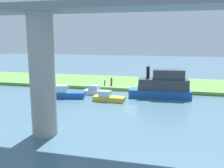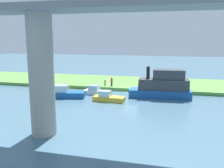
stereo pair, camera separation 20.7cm
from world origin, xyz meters
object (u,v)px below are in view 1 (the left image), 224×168
object	(u,v)px
person_on_bank	(111,81)
houseboat_blue	(162,86)
bridge_pylon	(42,76)
mooring_post	(105,83)
skiff_small	(97,91)
motorboat_red	(64,93)
pontoon_yellow	(108,97)
motorboat_white	(51,87)

from	to	relation	value
person_on_bank	houseboat_blue	xyz separation A→B (m)	(-8.12, 4.09, 0.36)
bridge_pylon	person_on_bank	distance (m)	20.42
mooring_post	skiff_small	size ratio (longest dim) A/B	0.21
mooring_post	houseboat_blue	bearing A→B (deg)	156.58
bridge_pylon	skiff_small	size ratio (longest dim) A/B	2.40
skiff_small	bridge_pylon	bearing A→B (deg)	91.27
person_on_bank	motorboat_red	xyz separation A→B (m)	(4.68, 7.48, -0.59)
skiff_small	houseboat_blue	bearing A→B (deg)	-176.65
mooring_post	houseboat_blue	distance (m)	10.03
bridge_pylon	pontoon_yellow	world-z (taller)	bridge_pylon
motorboat_red	skiff_small	bearing A→B (deg)	-142.06
bridge_pylon	houseboat_blue	bearing A→B (deg)	-118.86
skiff_small	mooring_post	bearing A→B (deg)	-89.49
motorboat_red	houseboat_blue	bearing A→B (deg)	-165.17
mooring_post	houseboat_blue	world-z (taller)	houseboat_blue
pontoon_yellow	motorboat_white	xyz separation A→B (m)	(10.10, -3.94, 0.11)
mooring_post	motorboat_white	distance (m)	8.43
mooring_post	pontoon_yellow	world-z (taller)	mooring_post
bridge_pylon	mooring_post	world-z (taller)	bridge_pylon
person_on_bank	houseboat_blue	distance (m)	9.10
bridge_pylon	mooring_post	size ratio (longest dim) A/B	11.52
houseboat_blue	motorboat_red	size ratio (longest dim) A/B	1.56
motorboat_red	motorboat_white	bearing A→B (deg)	-42.25
skiff_small	pontoon_yellow	bearing A→B (deg)	128.03
skiff_small	pontoon_yellow	distance (m)	4.18
bridge_pylon	pontoon_yellow	xyz separation A→B (m)	(-2.23, -12.14, -4.49)
houseboat_blue	pontoon_yellow	size ratio (longest dim) A/B	2.06
person_on_bank	motorboat_red	size ratio (longest dim) A/B	0.26
mooring_post	pontoon_yellow	bearing A→B (deg)	108.52
person_on_bank	motorboat_red	distance (m)	8.85
person_on_bank	skiff_small	xyz separation A→B (m)	(1.02, 4.63, -0.73)
person_on_bank	skiff_small	bearing A→B (deg)	77.53
mooring_post	skiff_small	world-z (taller)	mooring_post
bridge_pylon	skiff_small	world-z (taller)	bridge_pylon
mooring_post	motorboat_white	xyz separation A→B (m)	(7.48, 3.86, -0.35)
houseboat_blue	motorboat_white	size ratio (longest dim) A/B	1.61
motorboat_red	pontoon_yellow	world-z (taller)	motorboat_red
skiff_small	person_on_bank	bearing A→B (deg)	-102.47
bridge_pylon	skiff_small	xyz separation A→B (m)	(0.34, -15.43, -4.50)
houseboat_blue	skiff_small	bearing A→B (deg)	3.35
mooring_post	skiff_small	bearing A→B (deg)	90.51
person_on_bank	pontoon_yellow	world-z (taller)	person_on_bank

